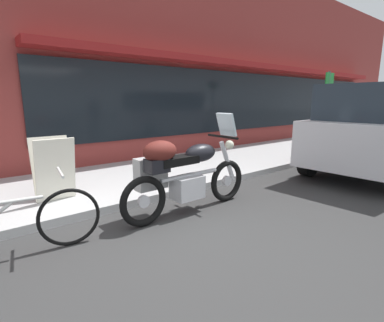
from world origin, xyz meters
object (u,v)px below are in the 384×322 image
object	(u,v)px
sandwich_board_sign	(54,169)
parking_sign_pole	(327,105)
parked_minivan	(383,128)
touring_motorcycle	(181,172)
parked_bicycle	(14,224)

from	to	relation	value
sandwich_board_sign	parking_sign_pole	size ratio (longest dim) A/B	0.42
sandwich_board_sign	parking_sign_pole	distance (m)	7.24
parked_minivan	sandwich_board_sign	bearing A→B (deg)	160.00
touring_motorcycle	sandwich_board_sign	world-z (taller)	touring_motorcycle
touring_motorcycle	parking_sign_pole	bearing A→B (deg)	9.21
parked_minivan	touring_motorcycle	bearing A→B (deg)	170.24
parked_bicycle	parking_sign_pole	distance (m)	8.02
sandwich_board_sign	parking_sign_pole	bearing A→B (deg)	-3.75
parked_minivan	parking_sign_pole	size ratio (longest dim) A/B	2.04
parking_sign_pole	sandwich_board_sign	bearing A→B (deg)	176.25
sandwich_board_sign	parking_sign_pole	xyz separation A→B (m)	(7.17, -0.47, 0.87)
parked_bicycle	parked_minivan	distance (m)	7.03
touring_motorcycle	parked_bicycle	distance (m)	2.07
parked_minivan	parking_sign_pole	distance (m)	2.09
touring_motorcycle	parked_minivan	size ratio (longest dim) A/B	0.48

